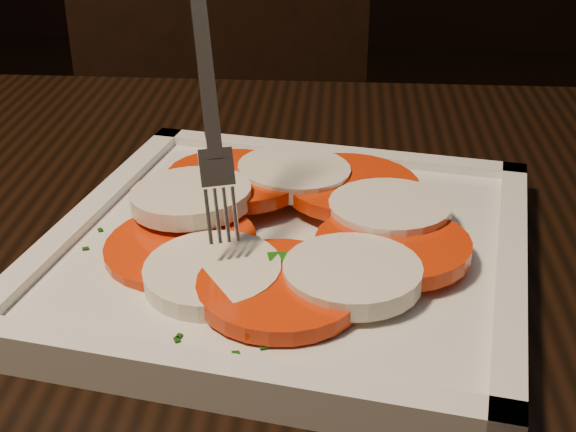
% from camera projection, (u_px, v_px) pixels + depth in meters
% --- Properties ---
extents(chair, '(0.54, 0.54, 0.93)m').
position_uv_depth(chair, '(238.00, 161.00, 1.11)').
color(chair, black).
rests_on(chair, ground).
extents(plate, '(0.29, 0.29, 0.01)m').
position_uv_depth(plate, '(288.00, 252.00, 0.44)').
color(plate, silver).
rests_on(plate, table).
extents(caprese_salad, '(0.21, 0.20, 0.03)m').
position_uv_depth(caprese_salad, '(288.00, 224.00, 0.44)').
color(caprese_salad, red).
rests_on(caprese_salad, plate).
extents(fork, '(0.05, 0.08, 0.14)m').
position_uv_depth(fork, '(205.00, 82.00, 0.40)').
color(fork, white).
rests_on(fork, caprese_salad).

